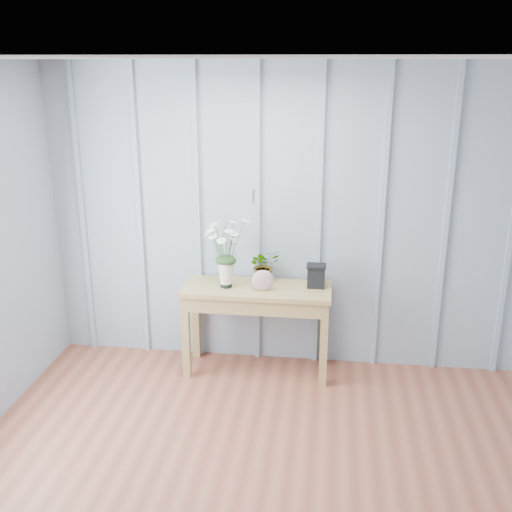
# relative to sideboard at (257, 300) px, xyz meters

# --- Properties ---
(room_shell) EXTENTS (4.00, 4.50, 2.50)m
(room_shell) POSITION_rel_sideboard_xyz_m (0.22, -1.08, 1.35)
(room_shell) COLOR #94A4B4
(room_shell) RESTS_ON ground
(sideboard) EXTENTS (1.20, 0.45, 0.75)m
(sideboard) POSITION_rel_sideboard_xyz_m (0.00, 0.00, 0.00)
(sideboard) COLOR #9D844A
(sideboard) RESTS_ON ground
(daisy_vase) EXTENTS (0.41, 0.31, 0.59)m
(daisy_vase) POSITION_rel_sideboard_xyz_m (-0.25, -0.03, 0.48)
(daisy_vase) COLOR black
(daisy_vase) RESTS_ON sideboard
(spider_plant) EXTENTS (0.32, 0.31, 0.28)m
(spider_plant) POSITION_rel_sideboard_xyz_m (0.04, 0.14, 0.25)
(spider_plant) COLOR #1F3D1A
(spider_plant) RESTS_ON sideboard
(felt_disc_vessel) EXTENTS (0.18, 0.08, 0.17)m
(felt_disc_vessel) POSITION_rel_sideboard_xyz_m (0.06, -0.08, 0.20)
(felt_disc_vessel) COLOR #925270
(felt_disc_vessel) RESTS_ON sideboard
(carved_box) EXTENTS (0.16, 0.12, 0.19)m
(carved_box) POSITION_rel_sideboard_xyz_m (0.47, 0.06, 0.21)
(carved_box) COLOR black
(carved_box) RESTS_ON sideboard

